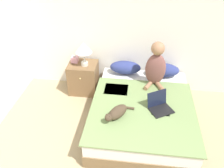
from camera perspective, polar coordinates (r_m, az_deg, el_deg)
wall_back at (r=4.28m, az=6.69°, el=13.78°), size 5.38×0.05×2.55m
bed at (r=3.91m, az=7.20°, el=-6.81°), size 1.59×2.00×0.44m
pillow_near at (r=4.39m, az=3.24°, el=4.01°), size 0.57×0.30×0.23m
pillow_far at (r=4.40m, az=12.27°, el=3.34°), size 0.57×0.30×0.23m
person_sitting at (r=4.01m, az=10.51°, el=4.31°), size 0.35×0.35×0.78m
cat_tabby at (r=3.41m, az=1.18°, el=-6.89°), size 0.41×0.43×0.17m
laptop_open at (r=3.64m, az=11.41°, el=-5.23°), size 0.43×0.42×0.26m
nightstand at (r=4.58m, az=-6.87°, el=1.53°), size 0.53×0.48×0.60m
table_lamp at (r=4.22m, az=-6.88°, el=8.49°), size 0.30×0.30×0.45m
tissue_box at (r=4.49m, az=-8.95°, el=5.91°), size 0.12×0.12×0.14m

